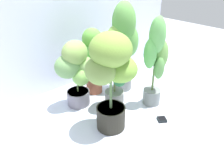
{
  "coord_description": "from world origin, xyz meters",
  "views": [
    {
      "loc": [
        -1.26,
        -1.28,
        1.32
      ],
      "look_at": [
        0.01,
        0.2,
        0.33
      ],
      "focal_mm": 34.16,
      "sensor_mm": 36.0,
      "label": 1
    }
  ],
  "objects_px": {
    "potted_plant_center": "(115,73)",
    "potted_plant_back_right": "(123,39)",
    "potted_plant_front_right": "(156,59)",
    "potted_plant_back_left": "(76,69)",
    "potted_plant_front_left": "(111,72)",
    "potted_plant_back_center": "(92,55)",
    "hygrometer_box": "(162,119)"
  },
  "relations": [
    {
      "from": "potted_plant_back_right",
      "to": "potted_plant_back_left",
      "type": "xyz_separation_m",
      "value": [
        -0.59,
        0.06,
        -0.2
      ]
    },
    {
      "from": "potted_plant_back_left",
      "to": "potted_plant_center",
      "type": "distance_m",
      "value": 0.39
    },
    {
      "from": "potted_plant_back_right",
      "to": "potted_plant_center",
      "type": "height_order",
      "value": "potted_plant_back_right"
    },
    {
      "from": "potted_plant_front_left",
      "to": "potted_plant_back_left",
      "type": "relative_size",
      "value": 1.27
    },
    {
      "from": "hygrometer_box",
      "to": "potted_plant_front_left",
      "type": "bearing_deg",
      "value": 92.07
    },
    {
      "from": "potted_plant_back_center",
      "to": "potted_plant_back_left",
      "type": "xyz_separation_m",
      "value": [
        -0.28,
        -0.1,
        -0.05
      ]
    },
    {
      "from": "potted_plant_front_left",
      "to": "potted_plant_front_right",
      "type": "height_order",
      "value": "potted_plant_front_right"
    },
    {
      "from": "potted_plant_front_left",
      "to": "hygrometer_box",
      "type": "bearing_deg",
      "value": -31.22
    },
    {
      "from": "potted_plant_back_right",
      "to": "potted_plant_back_center",
      "type": "distance_m",
      "value": 0.38
    },
    {
      "from": "potted_plant_center",
      "to": "potted_plant_front_left",
      "type": "bearing_deg",
      "value": -136.86
    },
    {
      "from": "potted_plant_back_right",
      "to": "potted_plant_center",
      "type": "relative_size",
      "value": 1.54
    },
    {
      "from": "potted_plant_back_center",
      "to": "potted_plant_back_left",
      "type": "height_order",
      "value": "potted_plant_back_center"
    },
    {
      "from": "potted_plant_back_right",
      "to": "potted_plant_front_left",
      "type": "xyz_separation_m",
      "value": [
        -0.56,
        -0.45,
        -0.05
      ]
    },
    {
      "from": "potted_plant_back_center",
      "to": "hygrometer_box",
      "type": "distance_m",
      "value": 0.99
    },
    {
      "from": "potted_plant_back_center",
      "to": "potted_plant_center",
      "type": "bearing_deg",
      "value": -90.59
    },
    {
      "from": "potted_plant_center",
      "to": "potted_plant_back_right",
      "type": "bearing_deg",
      "value": 34.6
    },
    {
      "from": "potted_plant_front_right",
      "to": "potted_plant_center",
      "type": "bearing_deg",
      "value": 146.31
    },
    {
      "from": "hygrometer_box",
      "to": "potted_plant_back_right",
      "type": "bearing_deg",
      "value": 22.28
    },
    {
      "from": "potted_plant_front_right",
      "to": "hygrometer_box",
      "type": "height_order",
      "value": "potted_plant_front_right"
    },
    {
      "from": "potted_plant_back_center",
      "to": "potted_plant_front_left",
      "type": "bearing_deg",
      "value": -112.28
    },
    {
      "from": "potted_plant_front_right",
      "to": "potted_plant_center",
      "type": "xyz_separation_m",
      "value": [
        -0.34,
        0.22,
        -0.13
      ]
    },
    {
      "from": "potted_plant_front_left",
      "to": "hygrometer_box",
      "type": "height_order",
      "value": "potted_plant_front_left"
    },
    {
      "from": "potted_plant_back_left",
      "to": "hygrometer_box",
      "type": "distance_m",
      "value": 0.97
    },
    {
      "from": "potted_plant_back_left",
      "to": "hygrometer_box",
      "type": "bearing_deg",
      "value": -59.29
    },
    {
      "from": "potted_plant_front_right",
      "to": "potted_plant_back_left",
      "type": "height_order",
      "value": "potted_plant_front_right"
    },
    {
      "from": "potted_plant_front_left",
      "to": "potted_plant_front_right",
      "type": "distance_m",
      "value": 0.58
    },
    {
      "from": "potted_plant_front_left",
      "to": "potted_plant_center",
      "type": "bearing_deg",
      "value": 43.14
    },
    {
      "from": "potted_plant_front_right",
      "to": "potted_plant_back_center",
      "type": "height_order",
      "value": "potted_plant_front_right"
    },
    {
      "from": "potted_plant_center",
      "to": "potted_plant_back_center",
      "type": "bearing_deg",
      "value": 89.41
    },
    {
      "from": "potted_plant_front_left",
      "to": "potted_plant_front_right",
      "type": "relative_size",
      "value": 0.96
    },
    {
      "from": "potted_plant_front_right",
      "to": "potted_plant_back_center",
      "type": "bearing_deg",
      "value": 118.96
    },
    {
      "from": "potted_plant_front_right",
      "to": "potted_plant_center",
      "type": "relative_size",
      "value": 1.41
    }
  ]
}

